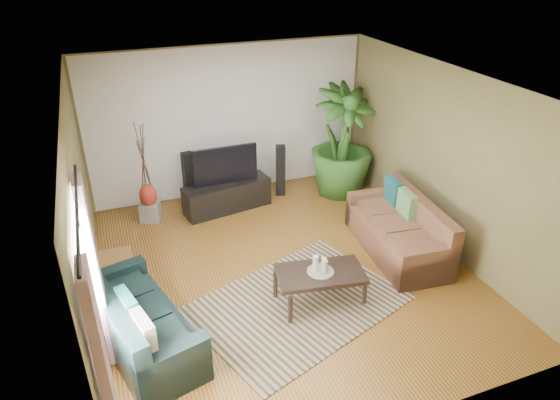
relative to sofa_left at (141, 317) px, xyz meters
name	(u,v)px	position (x,y,z in m)	size (l,w,h in m)	color
floor	(285,271)	(2.07, 0.78, -0.42)	(5.50, 5.50, 0.00)	olive
ceiling	(286,84)	(2.07, 0.78, 2.28)	(5.50, 5.50, 0.00)	white
wall_back	(229,122)	(2.07, 3.53, 0.93)	(5.00, 5.00, 0.00)	olive
wall_front	(402,320)	(2.07, -1.97, 0.93)	(5.00, 5.00, 0.00)	olive
wall_left	(84,221)	(-0.43, 0.78, 0.92)	(5.50, 5.50, 0.00)	olive
wall_right	(444,160)	(4.57, 0.78, 0.92)	(5.50, 5.50, 0.00)	olive
backwall_panel	(229,122)	(2.07, 3.52, 0.93)	(4.90, 4.90, 0.00)	white
window_pane	(90,301)	(-0.41, -0.82, 0.97)	(1.80, 1.80, 0.00)	white
curtain_near	(106,382)	(-0.36, -1.57, 0.72)	(0.08, 0.35, 2.20)	gray
curtain_far	(97,275)	(-0.36, -0.07, 0.72)	(0.08, 0.35, 2.20)	gray
curtain_rod	(77,211)	(-0.36, -0.82, 1.87)	(0.03, 0.03, 1.90)	black
sofa_left	(141,317)	(0.00, 0.00, 0.00)	(1.87, 0.80, 0.85)	black
sofa_right	(398,227)	(3.82, 0.66, 0.00)	(1.93, 0.87, 0.85)	brown
area_rug	(298,304)	(1.96, 0.04, -0.42)	(2.59, 1.83, 0.01)	tan
coffee_table	(320,286)	(2.25, 0.01, -0.20)	(1.12, 0.61, 0.46)	black
candle_tray	(320,271)	(2.25, 0.01, 0.04)	(0.35, 0.35, 0.02)	gray
candle_tall	(315,263)	(2.19, 0.04, 0.16)	(0.07, 0.07, 0.22)	white
candle_mid	(325,266)	(2.29, -0.03, 0.13)	(0.07, 0.07, 0.17)	beige
candle_short	(324,263)	(2.32, 0.07, 0.12)	(0.07, 0.07, 0.14)	beige
tv_stand	(227,196)	(1.79, 2.86, -0.17)	(1.51, 0.45, 0.50)	black
television	(225,165)	(1.79, 2.88, 0.41)	(1.11, 0.06, 0.66)	black
speaker_left	(189,179)	(1.23, 3.28, 0.06)	(0.17, 0.19, 0.97)	black
speaker_right	(280,170)	(2.87, 3.08, 0.05)	(0.17, 0.19, 0.95)	black
potted_plant	(342,142)	(3.93, 2.76, 0.58)	(1.12, 1.12, 2.00)	#25511B
plant_pot	(339,185)	(3.93, 2.76, -0.28)	(0.37, 0.37, 0.29)	black
pedestal	(150,211)	(0.48, 2.96, -0.27)	(0.31, 0.31, 0.31)	#959592
vase	(148,195)	(0.48, 2.96, 0.03)	(0.29, 0.29, 0.40)	maroon
side_table	(117,272)	(-0.18, 1.26, -0.19)	(0.45, 0.45, 0.48)	brown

